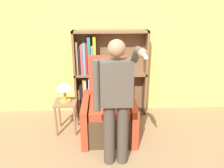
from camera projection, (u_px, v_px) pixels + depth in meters
wall_back at (110, 42)px, 4.11m from camera, size 8.00×0.06×2.80m
bookcase at (101, 75)px, 4.17m from camera, size 1.37×0.28×1.63m
armchair at (109, 112)px, 3.62m from camera, size 0.85×0.92×1.26m
person_standing at (116, 98)px, 2.71m from camera, size 0.54×0.78×1.70m
side_table at (66, 108)px, 3.64m from camera, size 0.36×0.36×0.56m
table_lamp at (64, 87)px, 3.51m from camera, size 0.29×0.29×0.35m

